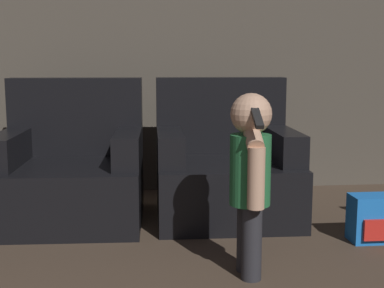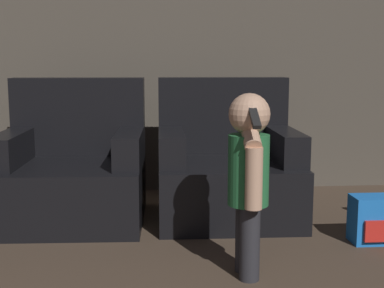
# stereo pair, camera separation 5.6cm
# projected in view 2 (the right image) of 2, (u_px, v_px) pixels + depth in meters

# --- Properties ---
(wall_back) EXTENTS (8.40, 0.05, 2.60)m
(wall_back) POSITION_uv_depth(u_px,v_px,m) (168.00, 25.00, 4.15)
(wall_back) COLOR #51493F
(wall_back) RESTS_ON ground_plane
(armchair_left) EXTENTS (0.93, 0.86, 0.91)m
(armchair_left) POSITION_uv_depth(u_px,v_px,m) (74.00, 173.00, 3.47)
(armchair_left) COLOR black
(armchair_left) RESTS_ON ground_plane
(armchair_right) EXTENTS (0.92, 0.84, 0.91)m
(armchair_right) POSITION_uv_depth(u_px,v_px,m) (227.00, 170.00, 3.54)
(armchair_right) COLOR black
(armchair_right) RESTS_ON ground_plane
(person_toddler) EXTENTS (0.19, 0.34, 0.88)m
(person_toddler) POSITION_uv_depth(u_px,v_px,m) (249.00, 170.00, 2.50)
(person_toddler) COLOR #28282D
(person_toddler) RESTS_ON ground_plane
(toy_backpack) EXTENTS (0.25, 0.19, 0.27)m
(toy_backpack) POSITION_uv_depth(u_px,v_px,m) (374.00, 220.00, 3.04)
(toy_backpack) COLOR blue
(toy_backpack) RESTS_ON ground_plane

